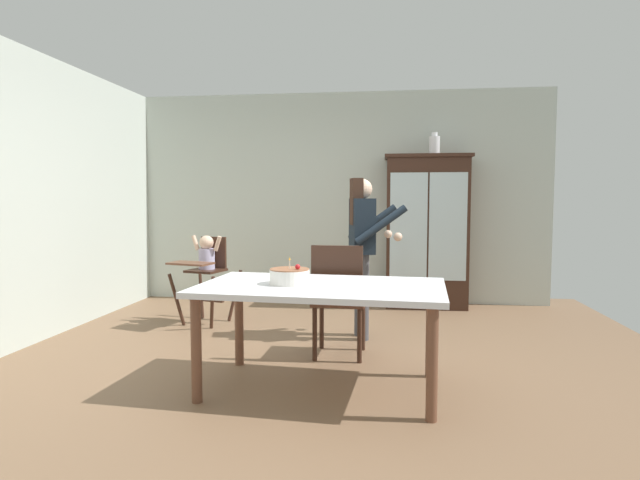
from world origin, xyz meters
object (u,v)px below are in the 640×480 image
object	(u,v)px
adult_person	(363,238)
high_chair_with_toddler	(206,263)
dining_chair_far_side	(338,293)
dining_table	(321,297)
birthday_cake	(290,276)
ceramic_vase	(434,145)
china_cabinet	(427,231)

from	to	relation	value
adult_person	high_chair_with_toddler	bearing A→B (deg)	64.57
high_chair_with_toddler	dining_chair_far_side	bearing A→B (deg)	-20.72
dining_table	birthday_cake	bearing A→B (deg)	178.88
ceramic_vase	birthday_cake	size ratio (longest dim) A/B	0.96
high_chair_with_toddler	birthday_cake	size ratio (longest dim) A/B	3.39
high_chair_with_toddler	china_cabinet	bearing A→B (deg)	40.74
ceramic_vase	dining_chair_far_side	bearing A→B (deg)	-113.02
dining_table	dining_chair_far_side	size ratio (longest dim) A/B	1.83
dining_table	birthday_cake	size ratio (longest dim) A/B	6.26
china_cabinet	dining_chair_far_side	size ratio (longest dim) A/B	1.95
adult_person	dining_chair_far_side	size ratio (longest dim) A/B	1.59
dining_chair_far_side	birthday_cake	bearing A→B (deg)	70.19
china_cabinet	high_chair_with_toddler	distance (m)	2.69
dining_table	dining_chair_far_side	bearing A→B (deg)	85.59
adult_person	birthday_cake	size ratio (longest dim) A/B	5.47
dining_table	china_cabinet	bearing A→B (deg)	72.43
ceramic_vase	adult_person	distance (m)	2.03
ceramic_vase	high_chair_with_toddler	distance (m)	3.06
china_cabinet	dining_table	distance (m)	3.12
adult_person	china_cabinet	bearing A→B (deg)	-37.39
ceramic_vase	birthday_cake	bearing A→B (deg)	-112.68
adult_person	dining_chair_far_side	world-z (taller)	adult_person
dining_table	high_chair_with_toddler	bearing A→B (deg)	129.31
high_chair_with_toddler	birthday_cake	xyz separation A→B (m)	(1.24, -1.79, 0.14)
high_chair_with_toddler	adult_person	bearing A→B (deg)	1.98
high_chair_with_toddler	dining_table	world-z (taller)	high_chair_with_toddler
high_chair_with_toddler	dining_chair_far_side	world-z (taller)	dining_chair_far_side
ceramic_vase	adult_person	world-z (taller)	ceramic_vase
ceramic_vase	dining_chair_far_side	distance (m)	2.85
china_cabinet	adult_person	world-z (taller)	china_cabinet
adult_person	birthday_cake	bearing A→B (deg)	149.68
adult_person	ceramic_vase	bearing A→B (deg)	-39.61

